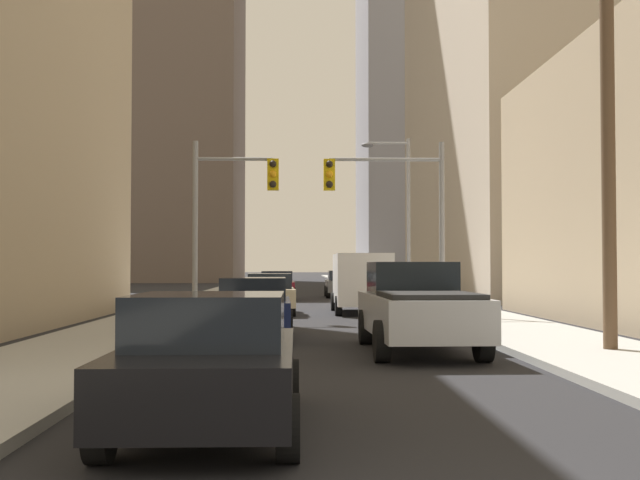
# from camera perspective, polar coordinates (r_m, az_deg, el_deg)

# --- Properties ---
(sidewalk_left) EXTENTS (3.29, 160.00, 0.15)m
(sidewalk_left) POSITION_cam_1_polar(r_m,az_deg,el_deg) (53.87, -6.47, -3.68)
(sidewalk_left) COLOR #9E9E99
(sidewalk_left) RESTS_ON ground
(sidewalk_right) EXTENTS (3.29, 160.00, 0.15)m
(sidewalk_right) POSITION_cam_1_polar(r_m,az_deg,el_deg) (54.02, 4.62, -3.68)
(sidewalk_right) COLOR #9E9E99
(sidewalk_right) RESTS_ON ground
(pickup_truck_silver) EXTENTS (2.20, 5.44, 1.90)m
(pickup_truck_silver) POSITION_cam_1_polar(r_m,az_deg,el_deg) (16.91, 7.03, -4.85)
(pickup_truck_silver) COLOR #B7BABF
(pickup_truck_silver) RESTS_ON ground
(cargo_van_white) EXTENTS (2.16, 5.24, 2.26)m
(cargo_van_white) POSITION_cam_1_polar(r_m,az_deg,el_deg) (30.30, 2.99, -2.85)
(cargo_van_white) COLOR white
(cargo_van_white) RESTS_ON ground
(sedan_black) EXTENTS (1.95, 4.21, 1.52)m
(sedan_black) POSITION_cam_1_polar(r_m,az_deg,el_deg) (8.80, -7.93, -8.72)
(sedan_black) COLOR black
(sedan_black) RESTS_ON ground
(sedan_navy) EXTENTS (1.95, 4.23, 1.52)m
(sedan_navy) POSITION_cam_1_polar(r_m,az_deg,el_deg) (19.91, -4.80, -4.87)
(sedan_navy) COLOR #141E4C
(sedan_navy) RESTS_ON ground
(sedan_beige) EXTENTS (1.96, 4.27, 1.52)m
(sedan_beige) POSITION_cam_1_polar(r_m,az_deg,el_deg) (29.55, -3.65, -3.88)
(sedan_beige) COLOR #C6B793
(sedan_beige) RESTS_ON ground
(sedan_grey) EXTENTS (1.95, 4.20, 1.52)m
(sedan_grey) POSITION_cam_1_polar(r_m,az_deg,el_deg) (45.04, 1.62, -3.17)
(sedan_grey) COLOR slate
(sedan_grey) RESTS_ON ground
(sedan_maroon) EXTENTS (1.95, 4.24, 1.52)m
(sedan_maroon) POSITION_cam_1_polar(r_m,az_deg,el_deg) (41.67, -3.12, -3.28)
(sedan_maroon) COLOR maroon
(sedan_maroon) RESTS_ON ground
(traffic_signal_near_left) EXTENTS (2.88, 0.44, 6.00)m
(traffic_signal_near_left) POSITION_cam_1_polar(r_m,az_deg,el_deg) (26.66, -6.45, 2.85)
(traffic_signal_near_left) COLOR gray
(traffic_signal_near_left) RESTS_ON ground
(traffic_signal_near_right) EXTENTS (4.09, 0.44, 6.00)m
(traffic_signal_near_right) POSITION_cam_1_polar(r_m,az_deg,el_deg) (26.76, 5.09, 2.95)
(traffic_signal_near_right) COLOR gray
(traffic_signal_near_right) RESTS_ON ground
(utility_pole_right) EXTENTS (2.20, 0.28, 10.10)m
(utility_pole_right) POSITION_cam_1_polar(r_m,az_deg,el_deg) (17.28, 20.03, 9.96)
(utility_pole_right) COLOR brown
(utility_pole_right) RESTS_ON ground
(street_lamp_right) EXTENTS (2.19, 0.32, 7.50)m
(street_lamp_right) POSITION_cam_1_polar(r_m,az_deg,el_deg) (35.51, 5.87, 2.52)
(street_lamp_right) COLOR gray
(street_lamp_right) RESTS_ON ground
(building_right_mid_block) EXTENTS (15.60, 27.88, 30.18)m
(building_right_mid_block) POSITION_cam_1_polar(r_m,az_deg,el_deg) (54.07, 16.66, 12.45)
(building_right_mid_block) COLOR #B7A893
(building_right_mid_block) RESTS_ON ground
(building_right_far_highrise) EXTENTS (17.56, 18.94, 54.86)m
(building_right_far_highrise) POSITION_cam_1_polar(r_m,az_deg,el_deg) (101.86, 8.05, 12.75)
(building_right_far_highrise) COLOR #93939E
(building_right_far_highrise) RESTS_ON ground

